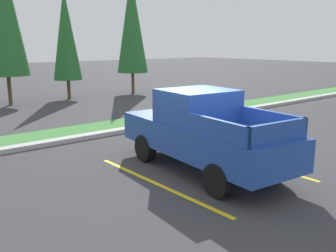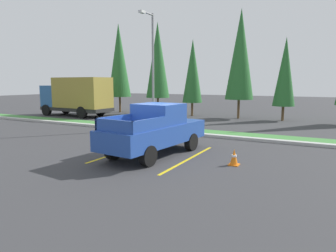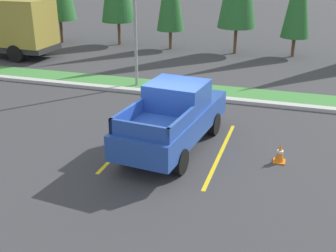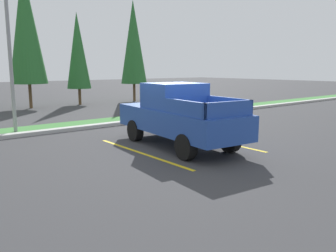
{
  "view_description": "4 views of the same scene",
  "coord_description": "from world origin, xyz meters",
  "px_view_note": "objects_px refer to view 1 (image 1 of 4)",
  "views": [
    {
      "loc": [
        -6.58,
        -6.72,
        3.25
      ],
      "look_at": [
        0.49,
        1.78,
        0.84
      ],
      "focal_mm": 40.42,
      "sensor_mm": 36.0,
      "label": 1
    },
    {
      "loc": [
        6.43,
        -10.62,
        2.96
      ],
      "look_at": [
        0.14,
        1.19,
        1.04
      ],
      "focal_mm": 32.39,
      "sensor_mm": 36.0,
      "label": 2
    },
    {
      "loc": [
        3.8,
        -12.05,
        5.88
      ],
      "look_at": [
        0.01,
        -0.11,
        0.74
      ],
      "focal_mm": 45.59,
      "sensor_mm": 36.0,
      "label": 3
    },
    {
      "loc": [
        -7.2,
        -8.59,
        2.6
      ],
      "look_at": [
        -0.18,
        0.1,
        0.7
      ],
      "focal_mm": 36.69,
      "sensor_mm": 36.0,
      "label": 4
    }
  ],
  "objects_px": {
    "pickup_truck_main": "(203,131)",
    "traffic_cone": "(280,140)",
    "cypress_tree_far_right": "(132,23)",
    "cypress_tree_right_inner": "(2,5)",
    "cypress_tree_rightmost": "(66,34)"
  },
  "relations": [
    {
      "from": "cypress_tree_right_inner",
      "to": "cypress_tree_rightmost",
      "type": "bearing_deg",
      "value": 2.39
    },
    {
      "from": "pickup_truck_main",
      "to": "cypress_tree_rightmost",
      "type": "distance_m",
      "value": 15.01
    },
    {
      "from": "pickup_truck_main",
      "to": "cypress_tree_far_right",
      "type": "xyz_separation_m",
      "value": [
        7.58,
        14.2,
        3.5
      ]
    },
    {
      "from": "cypress_tree_far_right",
      "to": "cypress_tree_rightmost",
      "type": "bearing_deg",
      "value": 176.96
    },
    {
      "from": "cypress_tree_far_right",
      "to": "traffic_cone",
      "type": "xyz_separation_m",
      "value": [
        -4.23,
        -14.3,
        -4.25
      ]
    },
    {
      "from": "pickup_truck_main",
      "to": "cypress_tree_right_inner",
      "type": "height_order",
      "value": "cypress_tree_right_inner"
    },
    {
      "from": "pickup_truck_main",
      "to": "cypress_tree_far_right",
      "type": "height_order",
      "value": "cypress_tree_far_right"
    },
    {
      "from": "cypress_tree_right_inner",
      "to": "cypress_tree_far_right",
      "type": "xyz_separation_m",
      "value": [
        7.96,
        -0.09,
        -0.68
      ]
    },
    {
      "from": "cypress_tree_right_inner",
      "to": "pickup_truck_main",
      "type": "bearing_deg",
      "value": -88.48
    },
    {
      "from": "pickup_truck_main",
      "to": "traffic_cone",
      "type": "height_order",
      "value": "pickup_truck_main"
    },
    {
      "from": "traffic_cone",
      "to": "cypress_tree_right_inner",
      "type": "bearing_deg",
      "value": 104.51
    },
    {
      "from": "cypress_tree_right_inner",
      "to": "cypress_tree_rightmost",
      "type": "relative_size",
      "value": 1.38
    },
    {
      "from": "cypress_tree_right_inner",
      "to": "cypress_tree_far_right",
      "type": "height_order",
      "value": "cypress_tree_right_inner"
    },
    {
      "from": "cypress_tree_far_right",
      "to": "traffic_cone",
      "type": "height_order",
      "value": "cypress_tree_far_right"
    },
    {
      "from": "pickup_truck_main",
      "to": "traffic_cone",
      "type": "relative_size",
      "value": 8.99
    }
  ]
}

